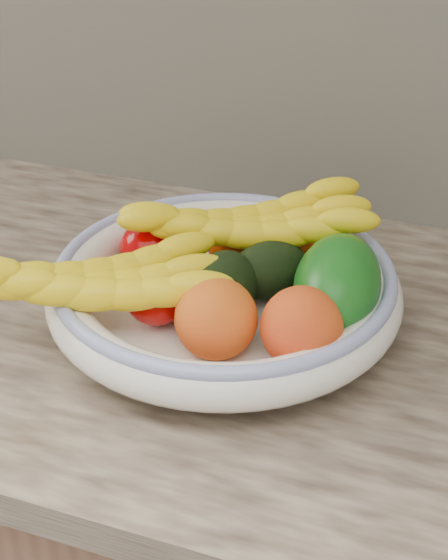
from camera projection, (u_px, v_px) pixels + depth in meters
fruit_bowl at (224, 289)px, 0.94m from camera, size 0.39×0.39×0.08m
clementine_back_left at (230, 247)px, 1.01m from camera, size 0.05×0.05×0.05m
clementine_back_right at (291, 247)px, 1.01m from camera, size 0.07×0.07×0.05m
tomato_left at (150, 247)px, 0.99m from camera, size 0.09×0.09×0.06m
tomato_near_left at (156, 297)px, 0.90m from camera, size 0.07×0.07×0.06m
avocado_center at (221, 289)px, 0.91m from camera, size 0.08×0.11×0.07m
avocado_right at (269, 270)px, 0.95m from camera, size 0.11×0.11×0.06m
green_mango at (337, 285)px, 0.90m from camera, size 0.14×0.16×0.12m
peach_front at (216, 319)px, 0.86m from camera, size 0.09×0.09×0.08m
peach_right at (302, 327)px, 0.85m from camera, size 0.11×0.11×0.08m
banana_bunch_back at (246, 230)px, 0.97m from camera, size 0.32×0.24×0.09m
banana_bunch_front at (93, 288)px, 0.88m from camera, size 0.31×0.26×0.08m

